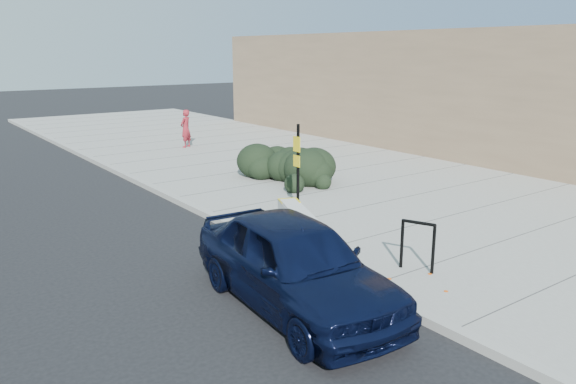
% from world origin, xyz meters
% --- Properties ---
extents(ground, '(120.00, 120.00, 0.00)m').
position_xyz_m(ground, '(0.00, 0.00, 0.00)').
color(ground, black).
rests_on(ground, ground).
extents(sidewalk_near, '(11.20, 50.00, 0.15)m').
position_xyz_m(sidewalk_near, '(5.60, 5.00, 0.07)').
color(sidewalk_near, gray).
rests_on(sidewalk_near, ground).
extents(curb_near, '(0.22, 50.00, 0.17)m').
position_xyz_m(curb_near, '(0.00, 5.00, 0.08)').
color(curb_near, '#9E9E99').
rests_on(curb_near, ground).
extents(building_near, '(6.00, 36.00, 5.00)m').
position_xyz_m(building_near, '(14.00, 3.00, 2.65)').
color(building_near, brown).
rests_on(building_near, sidewalk_near).
extents(bench, '(1.33, 2.30, 0.69)m').
position_xyz_m(bench, '(0.60, 0.84, 0.70)').
color(bench, gray).
rests_on(bench, sidewalk_near).
extents(bike_rack, '(0.31, 0.64, 1.01)m').
position_xyz_m(bike_rack, '(1.34, -2.00, 0.76)').
color(bike_rack, black).
rests_on(bike_rack, sidewalk_near).
extents(sign_post, '(0.09, 0.28, 2.40)m').
position_xyz_m(sign_post, '(1.73, 2.37, 1.52)').
color(sign_post, black).
rests_on(sign_post, sidewalk_near).
extents(hedge, '(2.93, 3.98, 1.34)m').
position_xyz_m(hedge, '(4.00, 5.97, 0.82)').
color(hedge, black).
rests_on(hedge, sidewalk_near).
extents(sedan_navy, '(2.30, 4.90, 1.62)m').
position_xyz_m(sedan_navy, '(-1.37, -1.63, 0.81)').
color(sedan_navy, black).
rests_on(sedan_navy, ground).
extents(pedestrian, '(0.73, 0.65, 1.67)m').
position_xyz_m(pedestrian, '(4.23, 13.85, 0.98)').
color(pedestrian, maroon).
rests_on(pedestrian, sidewalk_near).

